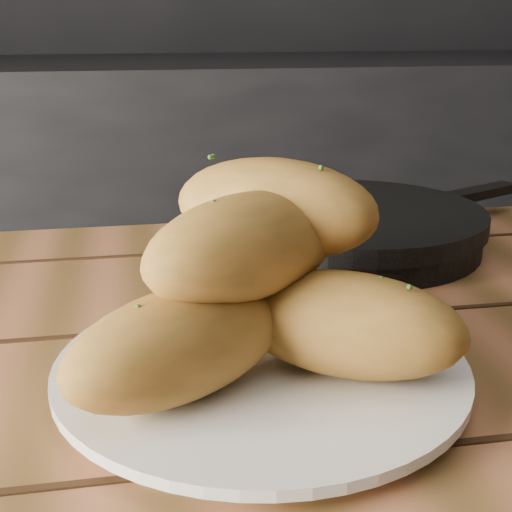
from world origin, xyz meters
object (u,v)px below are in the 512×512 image
(plate, at_px, (261,371))
(skillet, at_px, (355,227))
(table, at_px, (412,476))
(bread_rolls, at_px, (258,281))

(plate, bearing_deg, skillet, 60.90)
(skillet, bearing_deg, plate, -119.10)
(table, distance_m, skillet, 0.32)
(table, xyz_separation_m, bread_rolls, (-0.13, 0.00, 0.17))
(table, distance_m, plate, 0.16)
(table, relative_size, bread_rolls, 5.39)
(table, height_order, skillet, skillet)
(bread_rolls, height_order, skillet, bread_rolls)
(plate, relative_size, bread_rolls, 1.00)
(table, relative_size, plate, 5.37)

